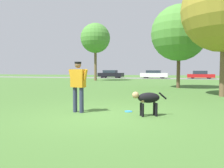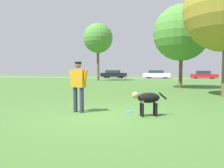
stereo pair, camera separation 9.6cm
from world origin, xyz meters
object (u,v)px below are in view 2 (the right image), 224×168
parked_car_white (157,74)px  parked_car_black (113,74)px  tree_mid_center (181,33)px  frisbee (129,111)px  parked_car_red (204,75)px  tree_far_left (98,38)px  person (78,83)px  dog (147,99)px

parked_car_white → parked_car_black: bearing=-178.0°
tree_mid_center → parked_car_white: (-3.70, 20.82, -3.39)m
frisbee → parked_car_red: bearing=80.4°
tree_far_left → parked_car_white: bearing=58.6°
tree_mid_center → parked_car_red: size_ratio=1.46×
person → tree_mid_center: 11.81m
tree_mid_center → tree_far_left: (-10.33, 9.94, 1.45)m
dog → parked_car_black: bearing=-98.2°
dog → frisbee: size_ratio=4.07×
person → tree_far_left: tree_far_left is taller
tree_far_left → parked_car_white: (6.64, 10.88, -4.84)m
parked_car_red → frisbee: bearing=-98.2°
frisbee → parked_car_black: (-9.87, 31.32, 0.69)m
person → parked_car_black: 32.95m
tree_mid_center → parked_car_black: 24.10m
person → parked_car_red: person is taller
parked_car_white → parked_car_red: bearing=6.3°
frisbee → tree_mid_center: bearing=81.2°
person → parked_car_red: 32.95m
dog → parked_car_red: 32.54m
dog → tree_mid_center: size_ratio=0.16×
dog → tree_far_left: 23.41m
frisbee → dog: bearing=-37.9°
tree_mid_center → tree_far_left: 14.41m
dog → frisbee: bearing=-64.3°
parked_car_white → frisbee: bearing=-83.5°
person → tree_mid_center: (3.09, 10.95, 3.16)m
person → frisbee: bearing=30.4°
person → tree_mid_center: bearing=84.6°
dog → parked_car_red: bearing=-124.8°
parked_car_black → tree_mid_center: bearing=-58.3°
parked_car_white → person: bearing=-86.2°
tree_far_left → parked_car_red: size_ratio=1.78×
parked_car_white → tree_mid_center: bearing=-77.2°
person → tree_far_left: bearing=119.5°
dog → parked_car_black: (-10.52, 31.83, 0.20)m
dog → parked_car_white: (-2.72, 31.73, 0.19)m
tree_mid_center → parked_car_red: (3.74, 21.28, -3.45)m
frisbee → parked_car_red: 32.15m
dog → frisbee: 0.96m
tree_mid_center → parked_car_white: tree_mid_center is taller
parked_car_black → dog: bearing=-68.8°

